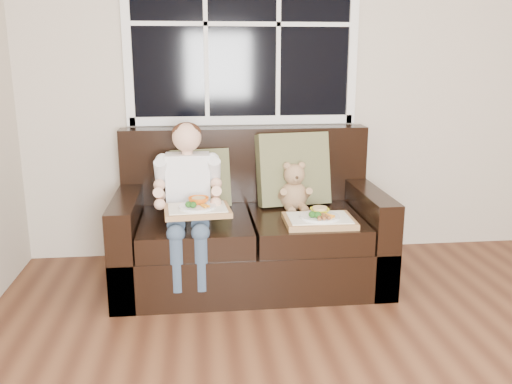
{
  "coord_description": "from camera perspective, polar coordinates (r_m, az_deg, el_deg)",
  "views": [
    {
      "loc": [
        -1.02,
        -1.37,
        1.44
      ],
      "look_at": [
        -0.67,
        1.85,
        0.62
      ],
      "focal_mm": 38.0,
      "sensor_mm": 36.0,
      "label": 1
    }
  ],
  "objects": [
    {
      "name": "child",
      "position": [
        3.36,
        -7.18,
        0.52
      ],
      "size": [
        0.4,
        0.6,
        0.91
      ],
      "color": "white",
      "rests_on": "loveseat"
    },
    {
      "name": "tray_right",
      "position": [
        3.31,
        6.67,
        -2.85
      ],
      "size": [
        0.42,
        0.33,
        0.1
      ],
      "rotation": [
        0.0,
        0.0,
        -0.02
      ],
      "color": "tan",
      "rests_on": "loveseat"
    },
    {
      "name": "pillow_left",
      "position": [
        3.63,
        -5.88,
        1.42
      ],
      "size": [
        0.41,
        0.23,
        0.4
      ],
      "rotation": [
        -0.21,
        0.0,
        0.15
      ],
      "color": "olive",
      "rests_on": "loveseat"
    },
    {
      "name": "pillow_right",
      "position": [
        3.68,
        3.92,
        2.41
      ],
      "size": [
        0.51,
        0.29,
        0.5
      ],
      "rotation": [
        -0.21,
        0.0,
        0.14
      ],
      "color": "olive",
      "rests_on": "loveseat"
    },
    {
      "name": "loveseat",
      "position": [
        3.59,
        -0.71,
        -4.21
      ],
      "size": [
        1.7,
        0.92,
        0.96
      ],
      "color": "black",
      "rests_on": "ground"
    },
    {
      "name": "window_back",
      "position": [
        3.87,
        -1.47,
        17.26
      ],
      "size": [
        1.62,
        0.04,
        1.37
      ],
      "color": "black",
      "rests_on": "room_walls"
    },
    {
      "name": "teddy_bear",
      "position": [
        3.59,
        4.02,
        0.25
      ],
      "size": [
        0.19,
        0.25,
        0.33
      ],
      "rotation": [
        0.0,
        0.0,
        0.04
      ],
      "color": "tan",
      "rests_on": "loveseat"
    },
    {
      "name": "tray_left",
      "position": [
        3.18,
        -6.19,
        -1.74
      ],
      "size": [
        0.4,
        0.32,
        0.09
      ],
      "rotation": [
        0.0,
        0.0,
        0.08
      ],
      "color": "tan",
      "rests_on": "child"
    }
  ]
}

